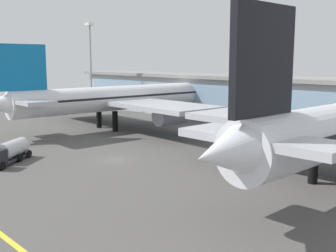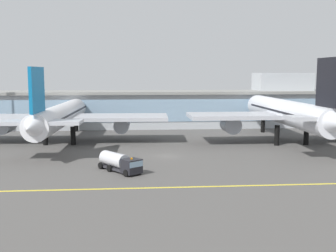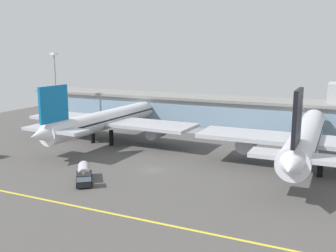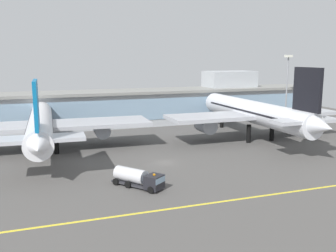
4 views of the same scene
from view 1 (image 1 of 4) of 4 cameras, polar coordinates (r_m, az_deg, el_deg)
ground_plane at (r=59.98m, az=-7.25°, el=-4.61°), size 180.00×180.00×0.00m
terminal_building at (r=89.98m, az=16.47°, el=3.36°), size 131.33×14.00×15.73m
airliner_near_left at (r=87.15m, az=-6.63°, el=3.74°), size 48.13×55.42×16.78m
fuel_tanker_truck at (r=61.23m, az=-21.23°, el=-3.43°), size 7.42×8.66×2.90m
apron_light_mast_west at (r=114.57m, az=-10.55°, el=9.61°), size 1.80×1.80×23.73m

